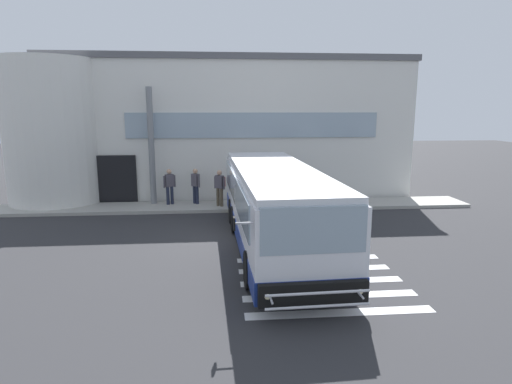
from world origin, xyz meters
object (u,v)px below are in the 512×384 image
at_px(entry_support_column, 151,146).
at_px(passenger_at_curb_edge, 220,185).
at_px(bus_main_foreground, 275,208).
at_px(passenger_by_doorway, 196,184).
at_px(passenger_near_column, 170,185).
at_px(safety_bollard_yellow, 233,204).

xyz_separation_m(entry_support_column, passenger_at_curb_edge, (3.15, -0.83, -1.75)).
bearing_deg(bus_main_foreground, passenger_by_doorway, 114.97).
xyz_separation_m(passenger_near_column, safety_bollard_yellow, (2.90, -1.52, -0.63)).
bearing_deg(passenger_near_column, passenger_at_curb_edge, -13.20).
relative_size(passenger_by_doorway, passenger_at_curb_edge, 1.00).
bearing_deg(passenger_near_column, bus_main_foreground, -56.54).
height_order(entry_support_column, bus_main_foreground, entry_support_column).
relative_size(entry_support_column, passenger_by_doorway, 3.24).
bearing_deg(safety_bollard_yellow, entry_support_column, 154.03).
distance_m(entry_support_column, passenger_at_curb_edge, 3.70).
relative_size(entry_support_column, bus_main_foreground, 0.50).
relative_size(passenger_near_column, passenger_by_doorway, 1.00).
bearing_deg(bus_main_foreground, passenger_near_column, 123.46).
bearing_deg(passenger_at_curb_edge, safety_bollard_yellow, -60.76).
bearing_deg(passenger_at_curb_edge, entry_support_column, 165.20).
xyz_separation_m(passenger_near_column, passenger_at_curb_edge, (2.35, -0.55, 0.03)).
bearing_deg(bus_main_foreground, safety_bollard_yellow, 104.71).
bearing_deg(safety_bollard_yellow, passenger_near_column, 152.32).
bearing_deg(passenger_at_curb_edge, passenger_near_column, 166.80).
distance_m(bus_main_foreground, passenger_by_doorway, 6.95).
height_order(entry_support_column, safety_bollard_yellow, entry_support_column).
bearing_deg(entry_support_column, passenger_at_curb_edge, -14.80).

